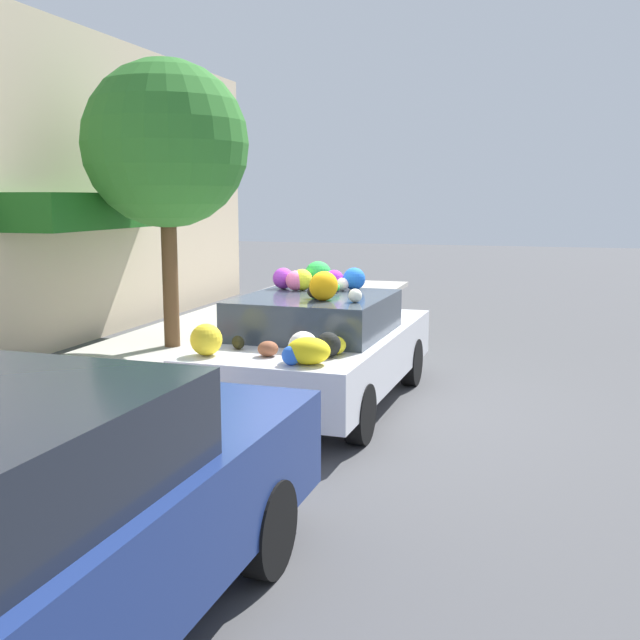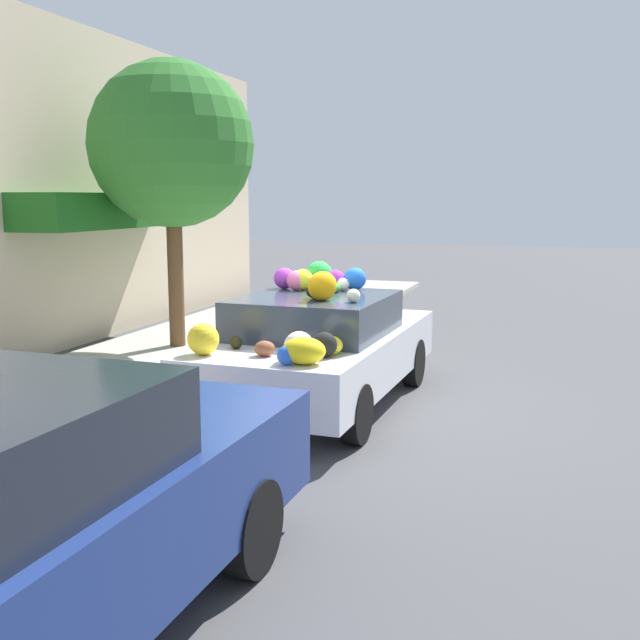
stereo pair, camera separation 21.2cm
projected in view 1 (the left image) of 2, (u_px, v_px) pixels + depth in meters
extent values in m
plane|color=#4C4C4F|center=(320.00, 404.00, 8.73)|extent=(60.00, 60.00, 0.00)
cube|color=#B2ADA3|center=(117.00, 383.00, 9.49)|extent=(24.00, 3.20, 0.11)
cube|color=#195919|center=(104.00, 210.00, 11.93)|extent=(3.86, 0.90, 0.55)
cylinder|color=brown|center=(170.00, 276.00, 11.40)|extent=(0.24, 0.24, 2.19)
sphere|color=#2D7228|center=(166.00, 144.00, 11.08)|extent=(2.47, 2.47, 2.47)
cylinder|color=red|center=(37.00, 433.00, 6.41)|extent=(0.20, 0.20, 0.55)
sphere|color=red|center=(34.00, 395.00, 6.36)|extent=(0.18, 0.18, 0.18)
cube|color=silver|center=(320.00, 355.00, 8.64)|extent=(3.99, 1.92, 0.56)
cube|color=#333D47|center=(316.00, 315.00, 8.41)|extent=(1.82, 1.64, 0.43)
cylinder|color=black|center=(291.00, 354.00, 10.08)|extent=(0.61, 0.20, 0.60)
cylinder|color=black|center=(411.00, 362.00, 9.56)|extent=(0.61, 0.20, 0.60)
cylinder|color=black|center=(208.00, 399.00, 7.80)|extent=(0.61, 0.20, 0.60)
cylinder|color=black|center=(360.00, 414.00, 7.28)|extent=(0.61, 0.20, 0.60)
sphere|color=pink|center=(296.00, 281.00, 8.82)|extent=(0.25, 0.25, 0.24)
ellipsoid|color=yellow|center=(309.00, 351.00, 6.87)|extent=(0.34, 0.42, 0.25)
ellipsoid|color=yellow|center=(357.00, 305.00, 9.75)|extent=(0.27, 0.30, 0.25)
sphere|color=black|center=(328.00, 345.00, 7.17)|extent=(0.33, 0.33, 0.24)
sphere|color=blue|center=(354.00, 279.00, 8.88)|extent=(0.32, 0.32, 0.27)
ellipsoid|color=black|center=(317.00, 291.00, 8.13)|extent=(0.23, 0.25, 0.15)
sphere|color=purple|center=(283.00, 278.00, 8.98)|extent=(0.36, 0.36, 0.25)
ellipsoid|color=#F0A30F|center=(324.00, 286.00, 7.95)|extent=(0.42, 0.39, 0.31)
ellipsoid|color=red|center=(328.00, 307.00, 9.77)|extent=(0.40, 0.40, 0.20)
sphere|color=blue|center=(291.00, 355.00, 6.83)|extent=(0.25, 0.25, 0.18)
ellipsoid|color=black|center=(238.00, 342.00, 7.56)|extent=(0.21, 0.21, 0.14)
sphere|color=green|center=(318.00, 275.00, 9.01)|extent=(0.43, 0.43, 0.33)
sphere|color=yellow|center=(302.00, 280.00, 8.84)|extent=(0.31, 0.31, 0.25)
sphere|color=yellow|center=(206.00, 340.00, 7.24)|extent=(0.41, 0.41, 0.31)
ellipsoid|color=yellow|center=(334.00, 345.00, 7.30)|extent=(0.33, 0.32, 0.18)
ellipsoid|color=brown|center=(268.00, 349.00, 7.21)|extent=(0.27, 0.27, 0.15)
sphere|color=white|center=(355.00, 296.00, 7.82)|extent=(0.20, 0.20, 0.14)
sphere|color=white|center=(342.00, 284.00, 8.81)|extent=(0.20, 0.20, 0.15)
ellipsoid|color=green|center=(332.00, 288.00, 8.63)|extent=(0.26, 0.26, 0.12)
ellipsoid|color=orange|center=(356.00, 308.00, 9.70)|extent=(0.42, 0.37, 0.19)
sphere|color=purple|center=(334.00, 280.00, 8.91)|extent=(0.27, 0.27, 0.24)
sphere|color=white|center=(303.00, 346.00, 6.98)|extent=(0.34, 0.34, 0.28)
cube|color=navy|center=(6.00, 562.00, 3.58)|extent=(4.62, 1.80, 0.69)
cylinder|color=black|center=(62.00, 498.00, 5.21)|extent=(0.63, 0.19, 0.63)
cylinder|color=black|center=(268.00, 528.00, 4.73)|extent=(0.63, 0.19, 0.63)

